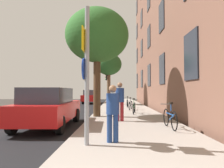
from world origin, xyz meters
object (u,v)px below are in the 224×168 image
(pedestrian_0, at_px, (113,109))
(car_1, at_px, (91,97))
(car_0, at_px, (49,107))
(sign_post, at_px, (86,69))
(bicycle_0, at_px, (170,118))
(tree_far, at_px, (109,65))
(tree_near, at_px, (97,36))
(pedestrian_1, at_px, (120,99))
(bicycle_2, at_px, (131,105))
(bicycle_1, at_px, (134,108))
(traffic_light, at_px, (107,82))
(bicycle_3, at_px, (127,103))

(pedestrian_0, height_order, car_1, pedestrian_0)
(car_0, bearing_deg, pedestrian_0, -46.59)
(sign_post, distance_m, bicycle_0, 3.96)
(tree_far, distance_m, car_0, 13.42)
(tree_near, distance_m, tree_far, 10.14)
(tree_far, bearing_deg, pedestrian_0, -87.64)
(pedestrian_1, bearing_deg, pedestrian_0, -94.12)
(tree_far, bearing_deg, bicycle_0, -78.59)
(bicycle_2, height_order, pedestrian_0, pedestrian_0)
(tree_far, relative_size, bicycle_1, 3.37)
(traffic_light, xyz_separation_m, bicycle_3, (1.99, -6.79, -2.05))
(bicycle_0, bearing_deg, bicycle_1, 100.19)
(pedestrian_0, bearing_deg, tree_near, 99.71)
(bicycle_3, bearing_deg, car_0, -113.37)
(sign_post, height_order, pedestrian_0, sign_post)
(bicycle_2, height_order, car_1, car_1)
(pedestrian_0, bearing_deg, bicycle_3, 84.62)
(traffic_light, height_order, tree_far, tree_far)
(tree_far, distance_m, bicycle_3, 5.84)
(bicycle_0, height_order, bicycle_1, bicycle_0)
(sign_post, relative_size, bicycle_3, 2.13)
(bicycle_2, relative_size, car_0, 0.36)
(bicycle_0, relative_size, pedestrian_1, 0.95)
(bicycle_2, bearing_deg, pedestrian_1, -99.30)
(tree_near, distance_m, bicycle_3, 7.57)
(bicycle_3, bearing_deg, sign_post, -98.52)
(pedestrian_0, relative_size, car_0, 0.35)
(bicycle_0, relative_size, bicycle_3, 1.00)
(tree_near, height_order, tree_far, tree_near)
(bicycle_1, bearing_deg, tree_near, -146.69)
(pedestrian_0, bearing_deg, car_0, 133.41)
(bicycle_2, relative_size, pedestrian_1, 0.91)
(car_0, bearing_deg, bicycle_0, -9.33)
(bicycle_1, bearing_deg, bicycle_3, 91.62)
(tree_near, xyz_separation_m, car_0, (-1.74, -2.68, -3.70))
(pedestrian_1, xyz_separation_m, car_0, (-2.96, -0.98, -0.30))
(sign_post, relative_size, pedestrian_1, 2.02)
(sign_post, xyz_separation_m, pedestrian_0, (0.69, 0.28, -1.07))
(tree_near, bearing_deg, car_0, -123.07)
(bicycle_0, distance_m, car_0, 4.86)
(car_0, relative_size, car_1, 0.99)
(pedestrian_0, bearing_deg, bicycle_1, 80.02)
(bicycle_3, distance_m, pedestrian_0, 11.64)
(bicycle_3, relative_size, car_0, 0.38)
(tree_near, bearing_deg, bicycle_2, 61.60)
(pedestrian_0, relative_size, car_1, 0.34)
(tree_near, distance_m, bicycle_1, 4.82)
(pedestrian_1, relative_size, car_0, 0.40)
(tree_far, xyz_separation_m, pedestrian_1, (0.92, -11.83, -3.15))
(sign_post, bearing_deg, car_1, 96.55)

